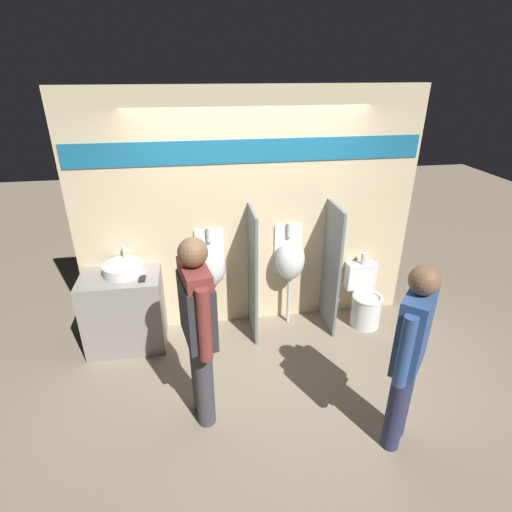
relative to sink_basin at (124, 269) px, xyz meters
name	(u,v)px	position (x,y,z in m)	size (l,w,h in m)	color
ground_plane	(258,346)	(1.39, -0.35, -0.92)	(16.00, 16.00, 0.00)	gray
display_wall	(250,214)	(1.39, 0.25, 0.44)	(3.80, 0.07, 2.70)	beige
sink_counter	(125,311)	(-0.05, -0.06, -0.49)	(0.83, 0.55, 0.87)	gray
sink_basin	(124,269)	(0.00, 0.00, 0.00)	(0.42, 0.42, 0.25)	silver
cell_phone	(142,279)	(0.20, -0.17, -0.05)	(0.07, 0.14, 0.01)	black
divider_near_counter	(253,275)	(1.37, -0.05, -0.17)	(0.03, 0.54, 1.51)	slate
divider_mid	(331,269)	(2.28, -0.05, -0.17)	(0.03, 0.54, 1.51)	slate
urinal_near_counter	(211,265)	(0.92, 0.08, -0.08)	(0.34, 0.29, 1.26)	silver
urinal_far	(290,260)	(1.83, 0.08, -0.08)	(0.34, 0.29, 1.26)	silver
toilet	(364,300)	(2.73, -0.06, -0.63)	(0.37, 0.53, 0.85)	silver
person_in_vest	(198,322)	(0.75, -1.22, 0.08)	(0.30, 0.60, 1.73)	#3D3D42
person_with_lanyard	(409,353)	(2.30, -1.74, -0.02)	(0.42, 0.45, 1.64)	#282D4C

